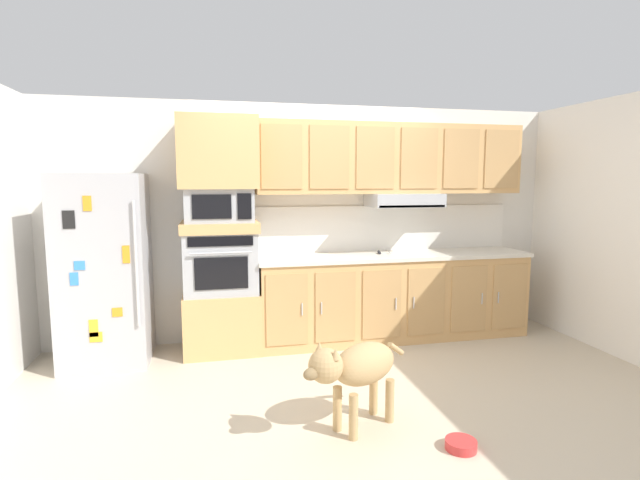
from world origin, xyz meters
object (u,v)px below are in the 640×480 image
(microwave, at_px, (219,205))
(dog_food_bowl, at_px, (461,444))
(dog, at_px, (356,367))
(refrigerator, at_px, (105,269))
(screwdriver, at_px, (380,252))
(built_in_oven, at_px, (221,262))

(microwave, xyz_separation_m, dog_food_bowl, (1.43, -2.18, -1.43))
(dog, bearing_deg, dog_food_bowl, 118.36)
(refrigerator, height_order, microwave, refrigerator)
(screwdriver, relative_size, dog, 0.17)
(built_in_oven, bearing_deg, dog_food_bowl, -56.68)
(screwdriver, bearing_deg, microwave, -178.58)
(built_in_oven, xyz_separation_m, microwave, (0.00, -0.00, 0.56))
(built_in_oven, bearing_deg, screwdriver, 1.42)
(built_in_oven, distance_m, screwdriver, 1.68)
(dog, bearing_deg, screwdriver, -142.34)
(refrigerator, bearing_deg, built_in_oven, 3.67)
(built_in_oven, xyz_separation_m, screwdriver, (1.68, 0.04, 0.03))
(microwave, xyz_separation_m, dog, (0.85, -1.80, -1.02))
(refrigerator, height_order, built_in_oven, refrigerator)
(refrigerator, bearing_deg, screwdriver, 2.29)
(dog, bearing_deg, built_in_oven, -92.90)
(refrigerator, bearing_deg, dog, -42.23)
(refrigerator, relative_size, built_in_oven, 2.51)
(refrigerator, xyz_separation_m, dog, (1.91, -1.73, -0.44))
(microwave, height_order, dog_food_bowl, microwave)
(refrigerator, distance_m, dog_food_bowl, 3.37)
(screwdriver, height_order, dog_food_bowl, screwdriver)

